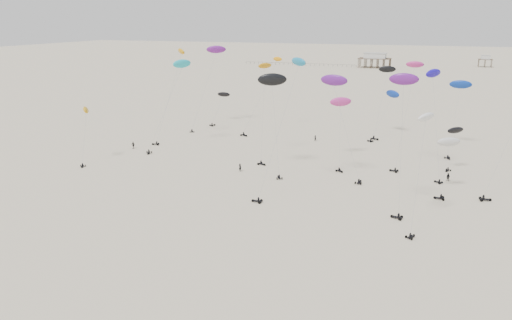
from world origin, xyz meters
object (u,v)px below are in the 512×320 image
at_px(rig_4, 177,78).
at_px(spectator_0, 240,171).
at_px(rig_0, 85,123).
at_px(rig_9, 402,110).
at_px(pavilion_main, 375,61).
at_px(pavilion_small, 485,62).

xyz_separation_m(rig_4, spectator_0, (23.41, -15.90, -17.74)).
relative_size(rig_4, spectator_0, 11.33).
bearing_deg(rig_0, rig_9, 147.02).
bearing_deg(pavilion_main, rig_9, -82.33).
bearing_deg(spectator_0, rig_0, 23.05).
bearing_deg(pavilion_small, pavilion_main, -156.80).
bearing_deg(rig_0, pavilion_small, -135.95).
bearing_deg(rig_0, pavilion_main, -123.47).
bearing_deg(rig_9, rig_4, 72.77).
height_order(pavilion_main, rig_4, rig_4).
xyz_separation_m(rig_0, rig_4, (12.65, 20.83, 8.55)).
relative_size(rig_0, spectator_0, 6.30).
xyz_separation_m(rig_4, rig_9, (57.29, -29.75, 0.24)).
bearing_deg(pavilion_small, rig_4, -109.29).
bearing_deg(pavilion_small, rig_9, -96.76).
height_order(rig_9, spectator_0, rig_9).
height_order(pavilion_main, pavilion_small, pavilion_main).
height_order(rig_0, spectator_0, rig_0).
xyz_separation_m(pavilion_main, rig_0, (-34.59, -253.54, 4.96)).
distance_m(pavilion_small, spectator_0, 286.93).
relative_size(pavilion_main, rig_0, 1.61).
bearing_deg(rig_9, pavilion_main, 17.89).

